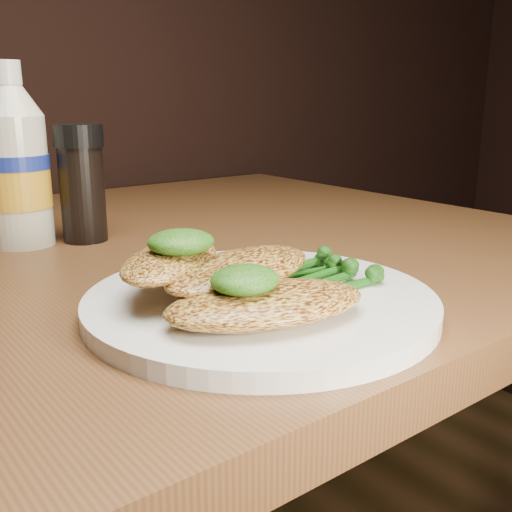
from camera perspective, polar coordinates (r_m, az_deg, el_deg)
plate at (r=0.46m, az=0.43°, el=-4.42°), size 0.27×0.27×0.01m
chicken_front at (r=0.41m, az=1.00°, el=-4.55°), size 0.16×0.11×0.02m
chicken_mid at (r=0.45m, az=-1.49°, el=-1.27°), size 0.16×0.11×0.02m
chicken_back at (r=0.46m, az=-8.12°, el=-0.40°), size 0.14×0.13×0.02m
pesto_front at (r=0.40m, az=-1.06°, el=-2.27°), size 0.06×0.06×0.02m
pesto_back at (r=0.45m, az=-7.17°, el=1.33°), size 0.06×0.06×0.02m
broccolini_bundle at (r=0.48m, az=4.65°, el=-1.55°), size 0.14×0.11×0.02m
mayo_bottle at (r=0.70m, az=-21.93°, el=8.81°), size 0.08×0.08×0.20m
pepper_grinder at (r=0.70m, az=-16.22°, el=6.62°), size 0.06×0.06×0.13m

